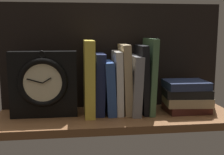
{
  "coord_description": "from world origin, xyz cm",
  "views": [
    {
      "loc": [
        -13.81,
        -93.85,
        28.18
      ],
      "look_at": [
        -1.33,
        3.33,
        12.43
      ],
      "focal_mm": 46.21,
      "sensor_mm": 36.0,
      "label": 1
    }
  ],
  "objects_px": {
    "book_white_catcher": "(117,82)",
    "book_stack_side": "(186,96)",
    "book_navy_bierce": "(99,84)",
    "book_black_skeptic": "(142,79)",
    "book_blue_modern": "(109,87)",
    "book_gray_chess": "(134,84)",
    "book_green_romantic": "(149,76)",
    "framed_clock": "(44,84)",
    "book_yellow_seinlanguage": "(89,77)",
    "book_tan_shortstories": "(125,79)"
  },
  "relations": [
    {
      "from": "book_gray_chess",
      "to": "framed_clock",
      "type": "height_order",
      "value": "framed_clock"
    },
    {
      "from": "book_black_skeptic",
      "to": "framed_clock",
      "type": "xyz_separation_m",
      "value": [
        -0.34,
        -0.02,
        -0.01
      ]
    },
    {
      "from": "book_blue_modern",
      "to": "framed_clock",
      "type": "height_order",
      "value": "framed_clock"
    },
    {
      "from": "book_gray_chess",
      "to": "book_green_romantic",
      "type": "distance_m",
      "value": 0.06
    },
    {
      "from": "book_yellow_seinlanguage",
      "to": "book_gray_chess",
      "type": "relative_size",
      "value": 1.26
    },
    {
      "from": "book_tan_shortstories",
      "to": "framed_clock",
      "type": "xyz_separation_m",
      "value": [
        -0.28,
        -0.02,
        -0.01
      ]
    },
    {
      "from": "book_gray_chess",
      "to": "book_stack_side",
      "type": "height_order",
      "value": "book_gray_chess"
    },
    {
      "from": "book_black_skeptic",
      "to": "book_yellow_seinlanguage",
      "type": "bearing_deg",
      "value": 180.0
    },
    {
      "from": "book_gray_chess",
      "to": "book_black_skeptic",
      "type": "relative_size",
      "value": 0.85
    },
    {
      "from": "book_yellow_seinlanguage",
      "to": "book_white_catcher",
      "type": "height_order",
      "value": "book_yellow_seinlanguage"
    },
    {
      "from": "book_blue_modern",
      "to": "book_white_catcher",
      "type": "relative_size",
      "value": 0.84
    },
    {
      "from": "book_blue_modern",
      "to": "book_black_skeptic",
      "type": "height_order",
      "value": "book_black_skeptic"
    },
    {
      "from": "book_yellow_seinlanguage",
      "to": "book_navy_bierce",
      "type": "bearing_deg",
      "value": 0.0
    },
    {
      "from": "book_tan_shortstories",
      "to": "book_green_romantic",
      "type": "distance_m",
      "value": 0.08
    },
    {
      "from": "book_tan_shortstories",
      "to": "book_green_romantic",
      "type": "height_order",
      "value": "book_green_romantic"
    },
    {
      "from": "book_yellow_seinlanguage",
      "to": "book_stack_side",
      "type": "bearing_deg",
      "value": -3.66
    },
    {
      "from": "book_blue_modern",
      "to": "book_white_catcher",
      "type": "bearing_deg",
      "value": 0.0
    },
    {
      "from": "framed_clock",
      "to": "book_white_catcher",
      "type": "bearing_deg",
      "value": 3.58
    },
    {
      "from": "book_blue_modern",
      "to": "book_yellow_seinlanguage",
      "type": "bearing_deg",
      "value": 180.0
    },
    {
      "from": "book_green_romantic",
      "to": "book_yellow_seinlanguage",
      "type": "bearing_deg",
      "value": 180.0
    },
    {
      "from": "book_navy_bierce",
      "to": "book_gray_chess",
      "type": "bearing_deg",
      "value": 0.0
    },
    {
      "from": "book_tan_shortstories",
      "to": "book_stack_side",
      "type": "xyz_separation_m",
      "value": [
        0.22,
        -0.02,
        -0.06
      ]
    },
    {
      "from": "book_yellow_seinlanguage",
      "to": "book_black_skeptic",
      "type": "xyz_separation_m",
      "value": [
        0.19,
        0.0,
        -0.01
      ]
    },
    {
      "from": "book_navy_bierce",
      "to": "framed_clock",
      "type": "relative_size",
      "value": 0.94
    },
    {
      "from": "book_yellow_seinlanguage",
      "to": "book_green_romantic",
      "type": "bearing_deg",
      "value": 0.0
    },
    {
      "from": "book_yellow_seinlanguage",
      "to": "book_tan_shortstories",
      "type": "distance_m",
      "value": 0.13
    },
    {
      "from": "book_black_skeptic",
      "to": "book_white_catcher",
      "type": "bearing_deg",
      "value": 180.0
    },
    {
      "from": "book_navy_bierce",
      "to": "book_stack_side",
      "type": "xyz_separation_m",
      "value": [
        0.31,
        -0.02,
        -0.05
      ]
    },
    {
      "from": "book_gray_chess",
      "to": "framed_clock",
      "type": "relative_size",
      "value": 0.9
    },
    {
      "from": "book_navy_bierce",
      "to": "book_blue_modern",
      "type": "bearing_deg",
      "value": 0.0
    },
    {
      "from": "book_white_catcher",
      "to": "book_stack_side",
      "type": "bearing_deg",
      "value": -5.14
    },
    {
      "from": "book_gray_chess",
      "to": "book_black_skeptic",
      "type": "height_order",
      "value": "book_black_skeptic"
    },
    {
      "from": "book_gray_chess",
      "to": "framed_clock",
      "type": "xyz_separation_m",
      "value": [
        -0.31,
        -0.02,
        0.01
      ]
    },
    {
      "from": "book_black_skeptic",
      "to": "book_tan_shortstories",
      "type": "bearing_deg",
      "value": 180.0
    },
    {
      "from": "book_yellow_seinlanguage",
      "to": "book_white_catcher",
      "type": "bearing_deg",
      "value": 0.0
    },
    {
      "from": "book_navy_bierce",
      "to": "book_black_skeptic",
      "type": "bearing_deg",
      "value": 0.0
    },
    {
      "from": "book_blue_modern",
      "to": "framed_clock",
      "type": "relative_size",
      "value": 0.82
    },
    {
      "from": "book_yellow_seinlanguage",
      "to": "book_navy_bierce",
      "type": "distance_m",
      "value": 0.04
    },
    {
      "from": "book_white_catcher",
      "to": "book_green_romantic",
      "type": "distance_m",
      "value": 0.11
    },
    {
      "from": "book_gray_chess",
      "to": "book_green_romantic",
      "type": "relative_size",
      "value": 0.78
    },
    {
      "from": "book_yellow_seinlanguage",
      "to": "book_green_romantic",
      "type": "relative_size",
      "value": 0.98
    },
    {
      "from": "book_green_romantic",
      "to": "book_black_skeptic",
      "type": "bearing_deg",
      "value": 180.0
    },
    {
      "from": "book_blue_modern",
      "to": "book_white_catcher",
      "type": "height_order",
      "value": "book_white_catcher"
    },
    {
      "from": "book_navy_bierce",
      "to": "framed_clock",
      "type": "bearing_deg",
      "value": -175.21
    },
    {
      "from": "book_yellow_seinlanguage",
      "to": "book_green_romantic",
      "type": "xyz_separation_m",
      "value": [
        0.21,
        0.0,
        0.0
      ]
    },
    {
      "from": "book_stack_side",
      "to": "book_tan_shortstories",
      "type": "bearing_deg",
      "value": 174.22
    },
    {
      "from": "book_tan_shortstories",
      "to": "book_green_romantic",
      "type": "bearing_deg",
      "value": 0.0
    },
    {
      "from": "book_blue_modern",
      "to": "book_green_romantic",
      "type": "relative_size",
      "value": 0.7
    },
    {
      "from": "book_navy_bierce",
      "to": "book_blue_modern",
      "type": "xyz_separation_m",
      "value": [
        0.03,
        0.0,
        -0.01
      ]
    },
    {
      "from": "book_navy_bierce",
      "to": "book_tan_shortstories",
      "type": "xyz_separation_m",
      "value": [
        0.09,
        0.0,
        0.02
      ]
    }
  ]
}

